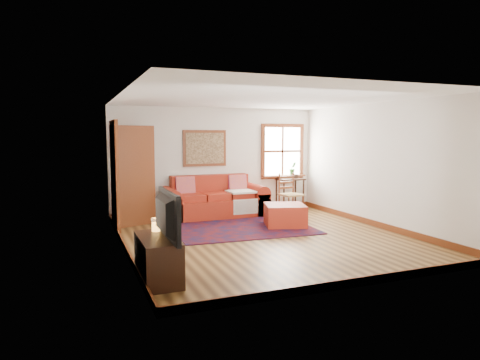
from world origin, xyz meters
name	(u,v)px	position (x,y,z in m)	size (l,w,h in m)	color
ground	(265,237)	(0.00, 0.00, 0.00)	(5.50, 5.50, 0.00)	#432912
room_envelope	(265,147)	(0.00, 0.02, 1.65)	(5.04, 5.54, 2.52)	silver
window	(284,157)	(1.78, 2.70, 1.31)	(1.18, 0.20, 1.38)	white
doorway	(127,175)	(-2.21, 1.78, 1.07)	(0.89, 1.08, 2.14)	black
framed_artwork	(205,148)	(-0.30, 2.71, 1.55)	(1.05, 0.07, 0.85)	brown
persian_rug	(241,227)	(-0.09, 0.93, 0.01)	(2.69, 2.16, 0.02)	#510B0B
red_leather_sofa	(214,203)	(-0.22, 2.29, 0.31)	(2.38, 0.98, 0.93)	#9F2614
red_ottoman	(285,215)	(0.79, 0.73, 0.22)	(0.78, 0.78, 0.45)	#9F2614
side_table	(290,183)	(1.87, 2.53, 0.65)	(0.65, 0.49, 0.78)	black
ladder_back_chair	(289,193)	(1.44, 1.74, 0.53)	(0.51, 0.49, 0.98)	tan
media_cabinet	(158,259)	(-2.26, -1.58, 0.28)	(0.46, 1.02, 0.56)	black
television	(160,215)	(-2.24, -1.70, 0.86)	(1.05, 0.14, 0.61)	black
candle_hurricane	(156,225)	(-2.21, -1.22, 0.64)	(0.12, 0.12, 0.18)	silver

